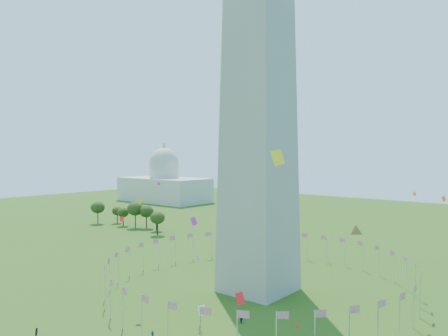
# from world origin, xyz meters

# --- Properties ---
(flag_ring) EXTENTS (80.24, 80.24, 9.00)m
(flag_ring) POSITION_xyz_m (-0.00, 50.00, 4.50)
(flag_ring) COLOR silver
(flag_ring) RESTS_ON ground
(capitol_building) EXTENTS (70.00, 35.00, 46.00)m
(capitol_building) POSITION_xyz_m (-180.00, 180.00, 23.00)
(capitol_building) COLOR beige
(capitol_building) RESTS_ON ground
(kites_aloft) EXTENTS (101.80, 72.38, 33.68)m
(kites_aloft) POSITION_xyz_m (9.67, 22.87, 18.90)
(kites_aloft) COLOR blue
(kites_aloft) RESTS_ON ground
(tree_line_west) EXTENTS (55.39, 15.69, 12.62)m
(tree_line_west) POSITION_xyz_m (-105.37, 90.65, 5.43)
(tree_line_west) COLOR #354F1A
(tree_line_west) RESTS_ON ground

